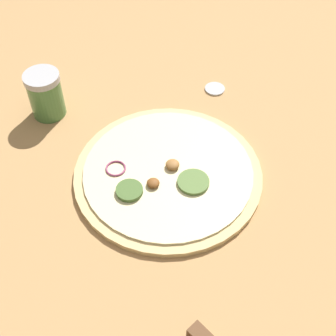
# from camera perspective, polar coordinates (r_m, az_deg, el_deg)

# --- Properties ---
(ground_plane) EXTENTS (3.00, 3.00, 0.00)m
(ground_plane) POSITION_cam_1_polar(r_m,az_deg,el_deg) (0.78, -0.00, -0.95)
(ground_plane) COLOR tan
(pizza) EXTENTS (0.31, 0.31, 0.03)m
(pizza) POSITION_cam_1_polar(r_m,az_deg,el_deg) (0.78, -0.03, -0.67)
(pizza) COLOR #D6B77A
(pizza) RESTS_ON ground_plane
(spice_jar) EXTENTS (0.06, 0.06, 0.09)m
(spice_jar) POSITION_cam_1_polar(r_m,az_deg,el_deg) (0.89, -14.71, 8.68)
(spice_jar) COLOR #4C7F42
(spice_jar) RESTS_ON ground_plane
(loose_cap) EXTENTS (0.04, 0.04, 0.01)m
(loose_cap) POSITION_cam_1_polar(r_m,az_deg,el_deg) (0.94, 5.74, 9.66)
(loose_cap) COLOR #B2B2B7
(loose_cap) RESTS_ON ground_plane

